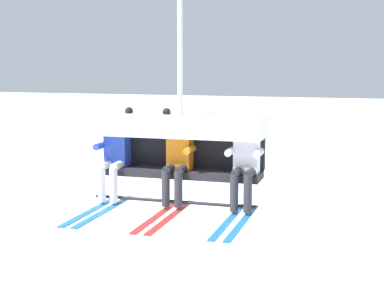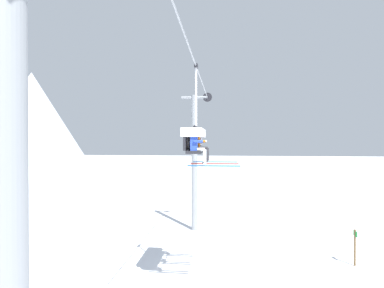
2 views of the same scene
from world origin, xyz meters
The scene contains 4 objects.
chairlift_chair centered at (1.38, -0.73, 5.65)m, with size 2.27×0.74×3.44m.
skier_blue centered at (0.46, -0.94, 5.36)m, with size 0.48×1.70×1.34m.
skier_orange centered at (1.37, -0.94, 5.36)m, with size 0.48×1.70×1.34m.
skier_white centered at (2.30, -0.95, 5.34)m, with size 0.46×1.70×1.23m.
Camera 1 is at (3.81, -8.33, 6.65)m, focal length 55.00 mm.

